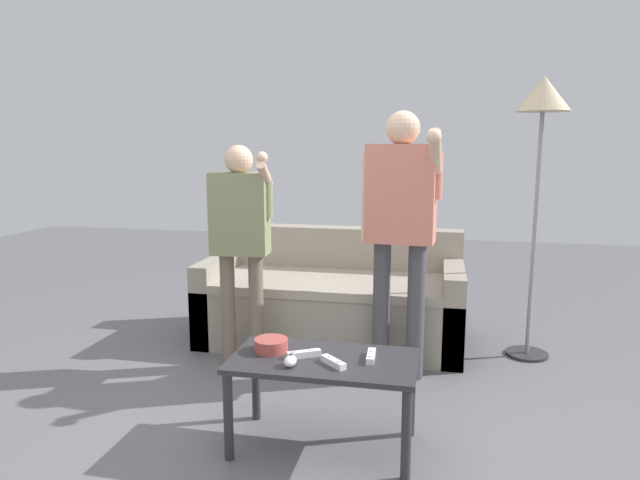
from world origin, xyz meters
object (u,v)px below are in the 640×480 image
Objects in this scene: floor_lamp at (542,115)px; coffee_table at (323,372)px; game_remote_wand_near at (304,354)px; game_remote_wand_spare at (333,362)px; player_right at (401,214)px; snack_bowl at (271,345)px; player_left at (240,230)px; game_remote_nunchuk at (290,361)px; couch at (333,301)px; game_remote_wand_far at (371,356)px.

coffee_table is at bearing -128.06° from floor_lamp.
game_remote_wand_spare is at bearing -24.77° from game_remote_wand_near.
player_right is at bearing 77.33° from game_remote_wand_spare.
snack_bowl is 0.10× the size of player_right.
snack_bowl reaches higher than game_remote_wand_near.
coffee_table is at bearing -50.52° from player_left.
game_remote_nunchuk is 0.56× the size of game_remote_wand_near.
player_left reaches higher than couch.
game_remote_wand_far is (0.31, 0.04, 0.00)m from game_remote_wand_near.
game_remote_wand_far reaches higher than coffee_table.
couch is at bearing 100.61° from game_remote_wand_spare.
game_remote_nunchuk is at bearing -165.92° from game_remote_wand_spare.
coffee_table is at bearing -107.24° from player_right.
player_left is at bearing 120.64° from game_remote_nunchuk.
player_right is (0.41, 1.03, 0.55)m from game_remote_nunchuk.
player_right is at bearing 72.76° from coffee_table.
game_remote_nunchuk is 0.38m from game_remote_wand_far.
game_remote_wand_near is (0.17, -0.05, -0.01)m from snack_bowl.
player_left is (-0.71, 0.86, 0.52)m from coffee_table.
game_remote_wand_near is at bearing -177.53° from coffee_table.
game_remote_wand_near is at bearing -54.51° from player_left.
game_remote_nunchuk is at bearing -59.36° from player_left.
couch is 11.73× the size of game_remote_wand_near.
player_right is 1.00m from player_left.
game_remote_wand_spare reaches higher than coffee_table.
game_remote_wand_spare is at bearing -50.79° from coffee_table.
player_left is (-0.99, -0.05, -0.12)m from player_right.
couch is at bearing 98.88° from coffee_table.
game_remote_nunchuk reaches higher than game_remote_wand_spare.
floor_lamp is at bearing 51.94° from coffee_table.
floor_lamp reaches higher than coffee_table.
game_remote_nunchuk is 0.58× the size of game_remote_wand_far.
player_left is 1.15m from game_remote_wand_near.
coffee_table is at bearing -8.91° from snack_bowl.
game_remote_nunchuk is 1.22m from player_left.
game_remote_wand_far is (0.34, 0.15, -0.01)m from game_remote_nunchuk.
snack_bowl is 1.03× the size of game_remote_wand_near.
game_remote_wand_spare is at bearing -19.60° from snack_bowl.
player_left reaches higher than game_remote_wand_far.
coffee_table is 1.23m from player_left.
snack_bowl is 1.16m from player_right.
game_remote_nunchuk reaches higher than game_remote_wand_near.
floor_lamp reaches higher than snack_bowl.
game_remote_wand_near and game_remote_wand_far have the same top height.
floor_lamp is at bearing 51.23° from game_remote_nunchuk.
game_remote_wand_near is (0.61, -0.86, -0.44)m from player_left.
player_left is at bearing 129.48° from coffee_table.
player_left is (-0.44, 0.82, 0.42)m from snack_bowl.
player_left is at bearing 138.23° from game_remote_wand_far.
floor_lamp reaches higher than game_remote_wand_far.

